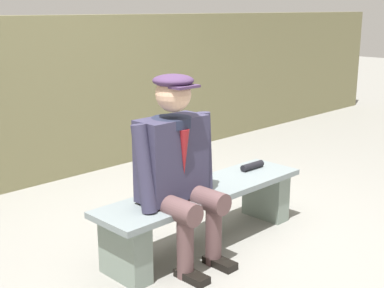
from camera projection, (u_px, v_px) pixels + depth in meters
ground_plane at (204, 243)px, 3.88m from camera, size 30.00×30.00×0.00m
bench at (204, 207)px, 3.81m from camera, size 1.74×0.44×0.43m
seated_man at (178, 163)px, 3.46m from camera, size 0.66×0.57×1.27m
rolled_magazine at (252, 166)px, 4.22m from camera, size 0.23×0.06×0.06m
stadium_wall at (45, 100)px, 5.17m from camera, size 12.00×0.24×1.61m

